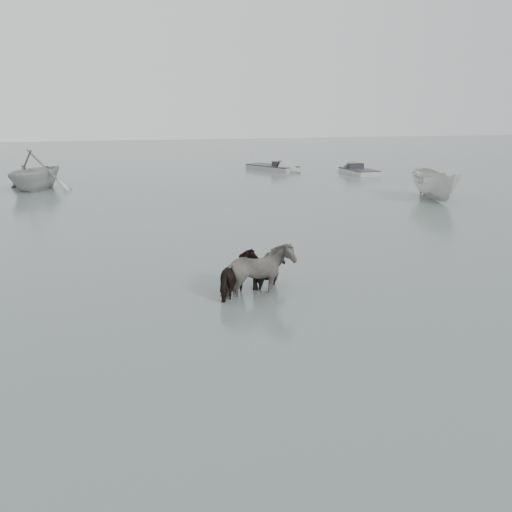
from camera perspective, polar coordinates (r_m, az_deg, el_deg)
The scene contains 8 objects.
ground at distance 14.61m, azimuth 4.91°, elevation -4.81°, with size 140.00×140.00×0.00m, color #4B5954.
pony_pinto at distance 14.94m, azimuth 0.14°, elevation -1.01°, with size 0.88×1.93×1.63m, color black.
pony_dark at distance 15.08m, azimuth -1.57°, elevation -1.45°, with size 1.33×1.13×1.34m, color black.
pony_black at distance 15.88m, azimuth 1.36°, elevation -0.99°, with size 0.91×1.02×1.13m, color black.
rowboat_trail at distance 36.35m, azimuth -21.22°, elevation 8.18°, with size 4.11×4.77×2.51m, color #A6A9A6.
boat_small at distance 31.83m, azimuth 17.54°, elevation 6.98°, with size 1.72×4.57×1.77m, color beige.
skiff_port at distance 42.22m, azimuth 10.28°, elevation 8.55°, with size 4.75×1.60×0.75m, color #A1A3A0, non-canonical shape.
skiff_mid at distance 44.19m, azimuth 1.65°, elevation 9.06°, with size 5.92×1.60×0.75m, color gray, non-canonical shape.
Camera 1 is at (-4.43, -13.02, 4.93)m, focal length 40.00 mm.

